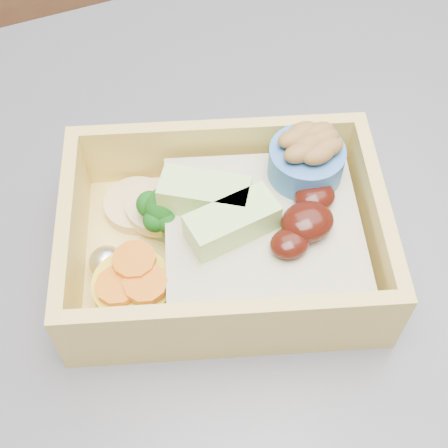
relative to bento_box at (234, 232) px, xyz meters
name	(u,v)px	position (x,y,z in m)	size (l,w,h in m)	color
bento_box	(234,232)	(0.00, 0.00, 0.00)	(0.22, 0.19, 0.07)	#DEC25B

